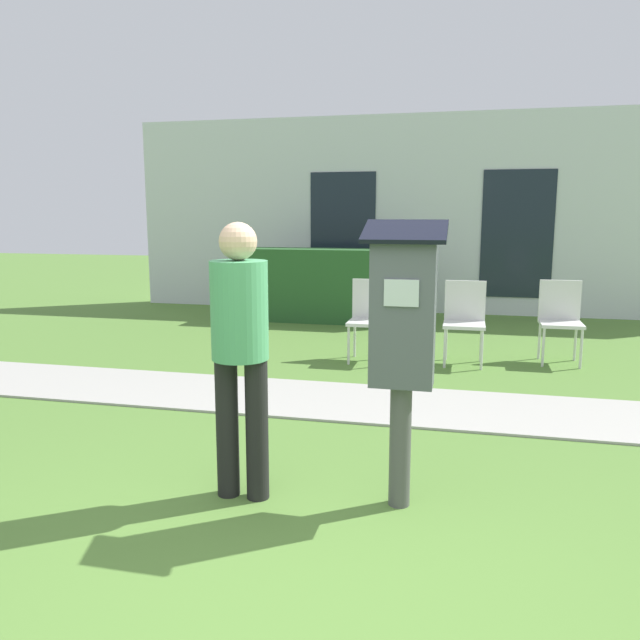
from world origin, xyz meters
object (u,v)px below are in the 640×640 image
person_standing (240,340)px  outdoor_chair_right (560,315)px  parking_meter (403,328)px  outdoor_chair_middle (465,315)px  outdoor_chair_left (370,313)px

person_standing → outdoor_chair_right: bearing=94.0°
parking_meter → outdoor_chair_middle: size_ratio=1.77×
outdoor_chair_left → outdoor_chair_middle: same height
parking_meter → outdoor_chair_left: parking_meter is taller
parking_meter → outdoor_chair_right: 4.11m
parking_meter → outdoor_chair_right: bearing=70.7°
outdoor_chair_left → person_standing: bearing=-109.9°
outdoor_chair_left → outdoor_chair_middle: (1.02, 0.08, 0.00)m
parking_meter → outdoor_chair_middle: parking_meter is taller
person_standing → outdoor_chair_left: (0.19, 3.58, -0.40)m
person_standing → outdoor_chair_middle: person_standing is taller
outdoor_chair_right → parking_meter: bearing=-116.7°
parking_meter → person_standing: (-0.89, -0.10, -0.09)m
outdoor_chair_middle → outdoor_chair_right: (1.02, 0.29, 0.00)m
outdoor_chair_left → outdoor_chair_right: same height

